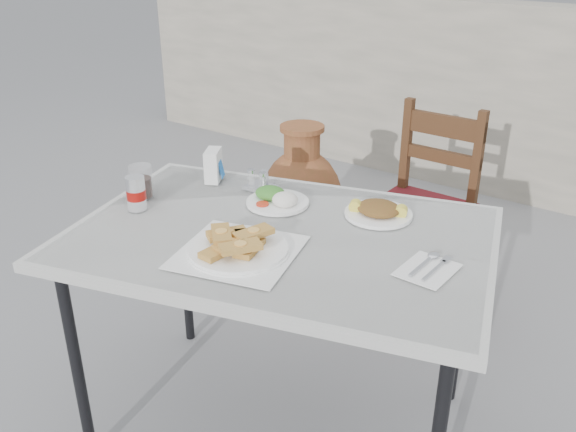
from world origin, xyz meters
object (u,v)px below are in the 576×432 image
Objects in this scene: salad_rice_plate at (277,198)px; soda_can at (136,193)px; cola_glass at (141,183)px; terracotta_urn at (301,200)px; cafe_table at (280,247)px; chair at (423,206)px; salad_chopped_plate at (379,211)px; pide_plate at (238,243)px; napkin_holder at (213,165)px; condiment_caddy at (260,183)px.

soda_can reaches higher than salad_rice_plate.
salad_rice_plate is at bearing 28.29° from cola_glass.
cola_glass reaches higher than terracotta_urn.
chair is at bearing 89.58° from cafe_table.
cola_glass is 0.12× the size of chair.
terracotta_urn is (-0.82, 0.75, -0.44)m from salad_chopped_plate.
chair is at bearing 102.75° from salad_chopped_plate.
salad_chopped_plate is at bearing 55.84° from cafe_table.
salad_chopped_plate is 0.86m from chair.
salad_chopped_plate is at bearing 32.26° from soda_can.
pide_plate is 0.54× the size of terracotta_urn.
napkin_holder reaches higher than cola_glass.
salad_rice_plate is at bearing -160.09° from salad_chopped_plate.
chair reaches higher than salad_chopped_plate.
cola_glass is (-0.54, -0.06, 0.10)m from cafe_table.
condiment_caddy reaches higher than salad_rice_plate.
cafe_table is 1.08m from chair.
chair is 1.23× the size of terracotta_urn.
chair is (0.48, 1.20, -0.35)m from soda_can.
cola_glass is (-0.41, -0.22, 0.03)m from salad_rice_plate.
soda_can is 0.34m from napkin_holder.
condiment_caddy is 0.99m from terracotta_urn.
terracotta_urn is (-0.50, 0.86, -0.44)m from salad_rice_plate.
terracotta_urn is (-0.09, 1.08, -0.47)m from cola_glass.
salad_rice_plate is 0.28× the size of terracotta_urn.
cafe_table is 13.99× the size of condiment_caddy.
cafe_table is at bearing -124.16° from salad_chopped_plate.
condiment_caddy is (0.22, 0.37, -0.03)m from soda_can.
chair reaches higher than terracotta_urn.
chair is 0.65m from terracotta_urn.
pide_plate reaches higher than salad_rice_plate.
napkin_holder reaches higher than terracotta_urn.
chair reaches higher than pide_plate.
condiment_caddy is at bearing 45.02° from cola_glass.
salad_rice_plate is at bearing 41.37° from soda_can.
cola_glass is (-0.52, 0.11, 0.02)m from pide_plate.
cola_glass is 1.07× the size of condiment_caddy.
cola_glass is at bearing 167.70° from pide_plate.
cafe_table is 0.35m from condiment_caddy.
condiment_caddy reaches higher than pide_plate.
napkin_holder reaches higher than salad_rice_plate.
pide_plate is 0.49m from salad_chopped_plate.
salad_rice_plate is 0.97× the size of salad_chopped_plate.
cafe_table is 3.64× the size of pide_plate.
soda_can is at bearing -147.74° from salad_chopped_plate.
pide_plate is at bearing -62.76° from terracotta_urn.
salad_rice_plate is at bearing -97.58° from chair.
pide_plate is 1.84× the size of salad_chopped_plate.
condiment_caddy is at bearing -20.19° from napkin_holder.
soda_can reaches higher than pide_plate.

